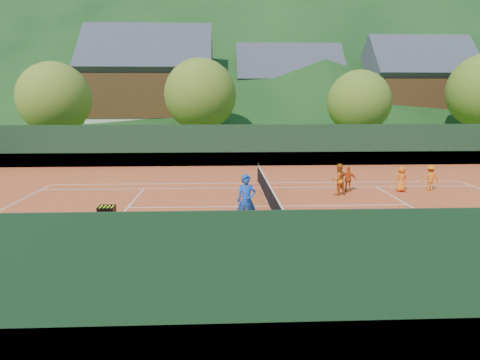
{
  "coord_description": "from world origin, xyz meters",
  "views": [
    {
      "loc": [
        -2.19,
        -18.79,
        4.83
      ],
      "look_at": [
        -1.35,
        0.0,
        1.25
      ],
      "focal_mm": 32.0,
      "sensor_mm": 36.0,
      "label": 1
    }
  ],
  "objects_px": {
    "student_d": "(430,178)",
    "ball_hopper": "(107,213)",
    "chalet_left": "(150,91)",
    "chalet_right": "(415,95)",
    "coach": "(246,201)",
    "chalet_mid": "(288,97)",
    "tennis_net": "(270,196)",
    "student_b": "(348,179)",
    "student_c": "(401,179)",
    "student_a": "(338,179)"
  },
  "relations": [
    {
      "from": "coach",
      "to": "student_c",
      "type": "height_order",
      "value": "coach"
    },
    {
      "from": "chalet_left",
      "to": "chalet_mid",
      "type": "distance_m",
      "value": 16.51
    },
    {
      "from": "student_a",
      "to": "student_c",
      "type": "bearing_deg",
      "value": 169.19
    },
    {
      "from": "tennis_net",
      "to": "chalet_mid",
      "type": "distance_m",
      "value": 34.81
    },
    {
      "from": "student_b",
      "to": "ball_hopper",
      "type": "relative_size",
      "value": 1.32
    },
    {
      "from": "coach",
      "to": "chalet_mid",
      "type": "height_order",
      "value": "chalet_mid"
    },
    {
      "from": "student_b",
      "to": "student_d",
      "type": "relative_size",
      "value": 0.95
    },
    {
      "from": "student_b",
      "to": "tennis_net",
      "type": "bearing_deg",
      "value": 57.71
    },
    {
      "from": "student_c",
      "to": "student_a",
      "type": "bearing_deg",
      "value": 7.04
    },
    {
      "from": "student_d",
      "to": "chalet_right",
      "type": "height_order",
      "value": "chalet_right"
    },
    {
      "from": "student_a",
      "to": "student_b",
      "type": "relative_size",
      "value": 1.21
    },
    {
      "from": "coach",
      "to": "tennis_net",
      "type": "relative_size",
      "value": 0.17
    },
    {
      "from": "chalet_left",
      "to": "chalet_right",
      "type": "relative_size",
      "value": 1.16
    },
    {
      "from": "student_c",
      "to": "coach",
      "type": "bearing_deg",
      "value": 31.61
    },
    {
      "from": "coach",
      "to": "chalet_mid",
      "type": "bearing_deg",
      "value": 77.6
    },
    {
      "from": "student_a",
      "to": "student_c",
      "type": "xyz_separation_m",
      "value": [
        3.52,
        0.62,
        -0.13
      ]
    },
    {
      "from": "tennis_net",
      "to": "ball_hopper",
      "type": "height_order",
      "value": "tennis_net"
    },
    {
      "from": "student_c",
      "to": "ball_hopper",
      "type": "distance_m",
      "value": 15.06
    },
    {
      "from": "coach",
      "to": "chalet_right",
      "type": "xyz_separation_m",
      "value": [
        21.24,
        33.04,
        4.23
      ]
    },
    {
      "from": "chalet_left",
      "to": "chalet_mid",
      "type": "bearing_deg",
      "value": 14.04
    },
    {
      "from": "student_b",
      "to": "coach",
      "type": "bearing_deg",
      "value": 70.7
    },
    {
      "from": "chalet_left",
      "to": "student_a",
      "type": "bearing_deg",
      "value": -63.7
    },
    {
      "from": "ball_hopper",
      "to": "chalet_left",
      "type": "relative_size",
      "value": 0.07
    },
    {
      "from": "coach",
      "to": "student_b",
      "type": "distance_m",
      "value": 8.28
    },
    {
      "from": "student_c",
      "to": "tennis_net",
      "type": "height_order",
      "value": "student_c"
    },
    {
      "from": "student_b",
      "to": "student_c",
      "type": "bearing_deg",
      "value": -157.87
    },
    {
      "from": "student_a",
      "to": "tennis_net",
      "type": "height_order",
      "value": "student_a"
    },
    {
      "from": "tennis_net",
      "to": "chalet_left",
      "type": "relative_size",
      "value": 0.87
    },
    {
      "from": "ball_hopper",
      "to": "chalet_mid",
      "type": "bearing_deg",
      "value": 71.86
    },
    {
      "from": "student_a",
      "to": "tennis_net",
      "type": "xyz_separation_m",
      "value": [
        -3.74,
        -2.2,
        -0.3
      ]
    },
    {
      "from": "coach",
      "to": "chalet_right",
      "type": "relative_size",
      "value": 0.17
    },
    {
      "from": "student_c",
      "to": "tennis_net",
      "type": "bearing_deg",
      "value": 18.27
    },
    {
      "from": "chalet_mid",
      "to": "chalet_left",
      "type": "bearing_deg",
      "value": -165.96
    },
    {
      "from": "student_b",
      "to": "student_d",
      "type": "distance_m",
      "value": 4.4
    },
    {
      "from": "student_a",
      "to": "student_b",
      "type": "xyz_separation_m",
      "value": [
        0.74,
        0.74,
        -0.14
      ]
    },
    {
      "from": "student_d",
      "to": "chalet_mid",
      "type": "relative_size",
      "value": 0.11
    },
    {
      "from": "coach",
      "to": "ball_hopper",
      "type": "distance_m",
      "value": 5.14
    },
    {
      "from": "student_a",
      "to": "ball_hopper",
      "type": "relative_size",
      "value": 1.6
    },
    {
      "from": "chalet_mid",
      "to": "tennis_net",
      "type": "bearing_deg",
      "value": -100.01
    },
    {
      "from": "coach",
      "to": "student_a",
      "type": "height_order",
      "value": "coach"
    },
    {
      "from": "student_b",
      "to": "student_d",
      "type": "bearing_deg",
      "value": -155.4
    },
    {
      "from": "chalet_right",
      "to": "ball_hopper",
      "type": "bearing_deg",
      "value": -128.04
    },
    {
      "from": "student_d",
      "to": "ball_hopper",
      "type": "xyz_separation_m",
      "value": [
        -15.21,
        -6.61,
        0.05
      ]
    },
    {
      "from": "tennis_net",
      "to": "student_b",
      "type": "bearing_deg",
      "value": 33.28
    },
    {
      "from": "student_a",
      "to": "chalet_mid",
      "type": "distance_m",
      "value": 32.15
    },
    {
      "from": "student_a",
      "to": "tennis_net",
      "type": "relative_size",
      "value": 0.13
    },
    {
      "from": "student_a",
      "to": "chalet_left",
      "type": "bearing_deg",
      "value": -84.57
    },
    {
      "from": "chalet_left",
      "to": "chalet_mid",
      "type": "xyz_separation_m",
      "value": [
        16.0,
        4.0,
        -0.66
      ]
    },
    {
      "from": "tennis_net",
      "to": "ball_hopper",
      "type": "distance_m",
      "value": 7.32
    },
    {
      "from": "chalet_left",
      "to": "chalet_right",
      "type": "height_order",
      "value": "chalet_left"
    }
  ]
}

